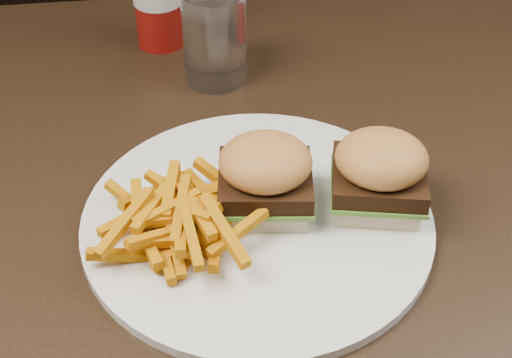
{
  "coord_description": "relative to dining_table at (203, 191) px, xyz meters",
  "views": [
    {
      "loc": [
        -0.02,
        -0.62,
        1.27
      ],
      "look_at": [
        0.05,
        -0.07,
        0.8
      ],
      "focal_mm": 55.0,
      "sensor_mm": 36.0,
      "label": 1
    }
  ],
  "objects": [
    {
      "name": "dining_table",
      "position": [
        0.0,
        0.0,
        0.0
      ],
      "size": [
        1.2,
        0.8,
        0.04
      ],
      "primitive_type": "cube",
      "color": "black",
      "rests_on": "ground"
    },
    {
      "name": "chair_far",
      "position": [
        0.49,
        0.65,
        -0.3
      ],
      "size": [
        0.46,
        0.46,
        0.04
      ],
      "primitive_type": "cube",
      "rotation": [
        0.0,
        0.0,
        3.35
      ],
      "color": "black",
      "rests_on": "ground"
    },
    {
      "name": "plate",
      "position": [
        0.05,
        -0.08,
        0.03
      ],
      "size": [
        0.34,
        0.34,
        0.01
      ],
      "primitive_type": "cylinder",
      "color": "white",
      "rests_on": "dining_table"
    },
    {
      "name": "sandwich_half_a",
      "position": [
        0.06,
        -0.07,
        0.04
      ],
      "size": [
        0.09,
        0.08,
        0.02
      ],
      "primitive_type": "cube",
      "rotation": [
        0.0,
        0.0,
        -0.12
      ],
      "color": "beige",
      "rests_on": "plate"
    },
    {
      "name": "sandwich_half_b",
      "position": [
        0.16,
        -0.07,
        0.04
      ],
      "size": [
        0.09,
        0.09,
        0.02
      ],
      "primitive_type": "cube",
      "rotation": [
        0.0,
        0.0,
        -0.21
      ],
      "color": "beige",
      "rests_on": "plate"
    },
    {
      "name": "fries_pile",
      "position": [
        -0.02,
        -0.09,
        0.05
      ],
      "size": [
        0.16,
        0.16,
        0.05
      ],
      "primitive_type": null,
      "rotation": [
        0.0,
        0.0,
        0.42
      ],
      "color": "#C77A08",
      "rests_on": "plate"
    },
    {
      "name": "ketchup_bottle",
      "position": [
        -0.03,
        0.27,
        0.08
      ],
      "size": [
        0.08,
        0.08,
        0.12
      ],
      "primitive_type": "cylinder",
      "rotation": [
        0.0,
        0.0,
        -0.42
      ],
      "color": "maroon",
      "rests_on": "dining_table"
    },
    {
      "name": "tumbler",
      "position": [
        0.03,
        0.18,
        0.08
      ],
      "size": [
        0.09,
        0.09,
        0.12
      ],
      "primitive_type": "cylinder",
      "rotation": [
        0.0,
        0.0,
        0.21
      ],
      "color": "white",
      "rests_on": "dining_table"
    }
  ]
}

